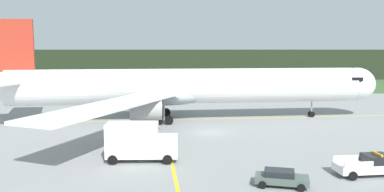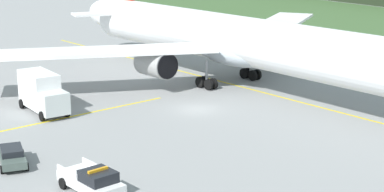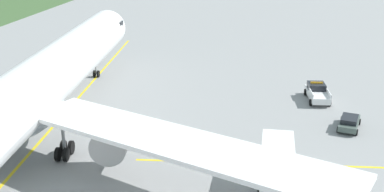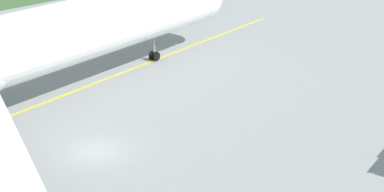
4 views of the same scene
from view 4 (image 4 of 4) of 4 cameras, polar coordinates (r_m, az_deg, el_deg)
The scene contains 1 object.
ground at distance 39.09m, azimuth -9.37°, elevation -5.40°, with size 320.00×320.00×0.00m, color gray.
Camera 4 is at (-21.91, -27.38, 17.26)m, focal length 54.11 mm.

